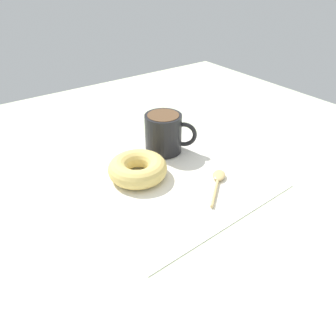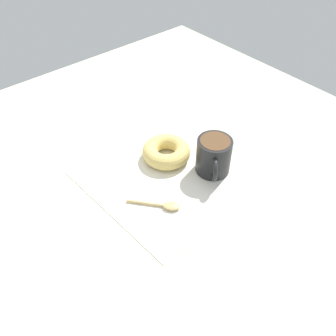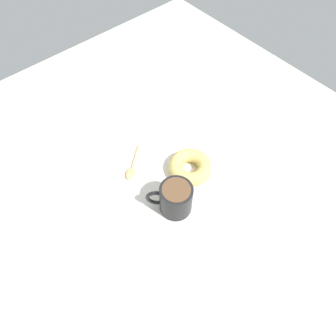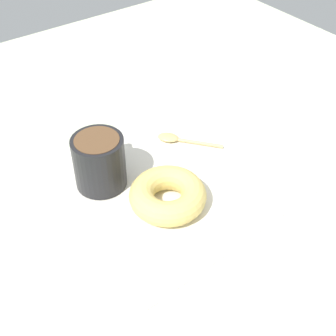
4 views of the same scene
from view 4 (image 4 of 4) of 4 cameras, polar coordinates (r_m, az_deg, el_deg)
ground_plane at (r=74.94cm, az=1.10°, el=-1.02°), size 120.00×120.00×2.00cm
napkin at (r=72.87cm, az=0.00°, el=-1.27°), size 34.42×34.42×0.30cm
coffee_cup at (r=70.04cm, az=-8.33°, el=0.96°), size 9.37×9.07×8.32cm
donut at (r=67.34cm, az=-0.03°, el=-3.32°), size 11.22×11.22×3.67cm
spoon at (r=79.73cm, az=0.96°, el=3.59°), size 9.63×8.29×0.90cm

